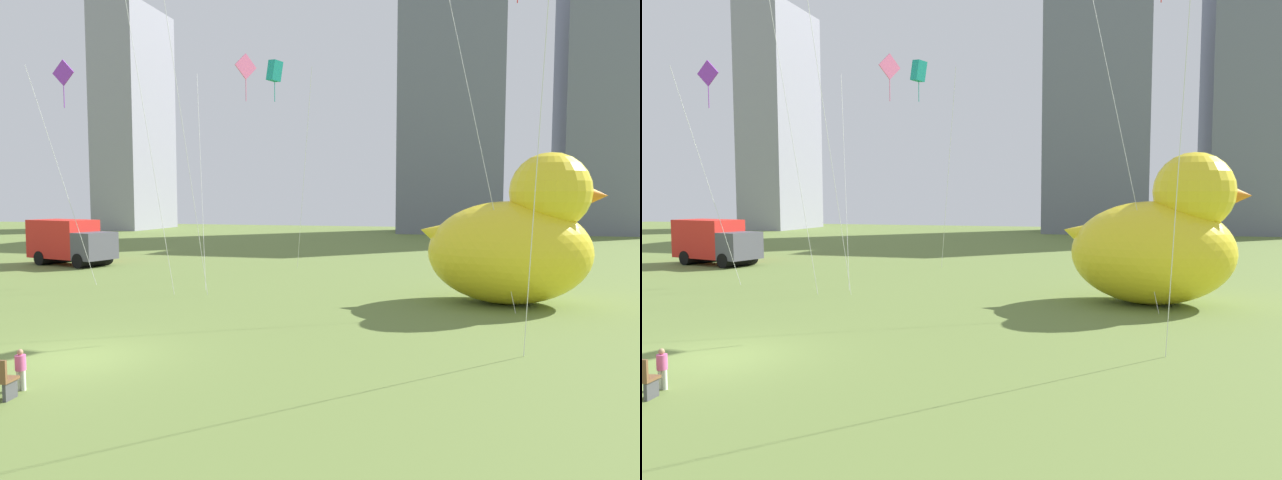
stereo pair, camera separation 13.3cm
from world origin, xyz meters
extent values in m
plane|color=olive|center=(0.00, 0.00, 0.00)|extent=(140.00, 140.00, 0.00)
cube|color=#47474C|center=(0.69, -2.92, 0.20)|extent=(0.12, 0.38, 0.39)
cylinder|color=silver|center=(0.42, -2.39, 0.23)|extent=(0.10, 0.10, 0.45)
cylinder|color=silver|center=(0.54, -2.39, 0.23)|extent=(0.10, 0.10, 0.45)
cylinder|color=#D85999|center=(0.48, -2.39, 0.62)|extent=(0.23, 0.23, 0.34)
sphere|color=#A87C5B|center=(0.48, -2.39, 0.86)|extent=(0.13, 0.13, 0.13)
ellipsoid|color=yellow|center=(11.62, 11.07, 2.06)|extent=(6.31, 4.66, 4.12)
sphere|color=yellow|center=(13.13, 11.07, 4.49)|extent=(3.07, 3.07, 3.07)
cone|color=orange|center=(14.51, 11.07, 4.34)|extent=(1.38, 1.38, 1.38)
cone|color=yellow|center=(8.87, 11.07, 2.74)|extent=(1.88, 1.65, 1.98)
cube|color=red|center=(-14.91, 17.97, 1.65)|extent=(4.53, 3.16, 2.40)
cube|color=#4C4C56|center=(-12.13, 17.34, 1.29)|extent=(2.07, 2.60, 1.68)
cylinder|color=black|center=(-12.32, 17.38, 0.45)|extent=(1.41, 2.54, 0.90)
cylinder|color=black|center=(-15.75, 18.16, 0.45)|extent=(1.41, 2.54, 0.90)
cube|color=gray|center=(-34.00, 56.06, 14.77)|extent=(6.43, 11.00, 29.54)
cube|color=slate|center=(8.00, 58.19, 16.93)|extent=(11.96, 9.84, 33.86)
cube|color=slate|center=(26.00, 60.54, 17.05)|extent=(10.89, 10.88, 34.10)
cylinder|color=silver|center=(10.31, 10.59, 6.90)|extent=(3.00, 3.02, 13.81)
cylinder|color=silver|center=(-3.66, 9.46, 8.07)|extent=(2.49, 0.25, 16.15)
cylinder|color=silver|center=(-8.67, 10.36, 5.20)|extent=(2.46, 1.42, 10.40)
cube|color=purple|center=(-9.37, 11.58, 10.39)|extent=(1.27, 0.13, 1.27)
cylinder|color=purple|center=(-9.37, 11.58, 9.49)|extent=(0.04, 0.04, 1.60)
cylinder|color=silver|center=(0.92, 18.66, 5.66)|extent=(1.76, 2.94, 11.33)
cube|color=teal|center=(-0.54, 17.80, 11.32)|extent=(0.99, 0.83, 1.21)
cylinder|color=teal|center=(-0.54, 17.80, 10.42)|extent=(0.04, 0.04, 1.60)
cylinder|color=silver|center=(-1.94, 9.09, 9.58)|extent=(1.98, 1.59, 19.16)
cylinder|color=silver|center=(11.73, 2.29, 7.98)|extent=(0.44, 1.86, 15.95)
cylinder|color=silver|center=(-2.74, 12.99, 5.38)|extent=(2.27, 3.96, 10.77)
cube|color=pink|center=(-0.78, 14.11, 10.76)|extent=(0.76, 1.09, 1.27)
cylinder|color=pink|center=(-0.78, 14.11, 9.86)|extent=(0.04, 0.04, 1.60)
camera|label=1|loc=(9.94, -12.47, 4.26)|focal=31.51mm
camera|label=2|loc=(10.06, -12.44, 4.26)|focal=31.51mm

